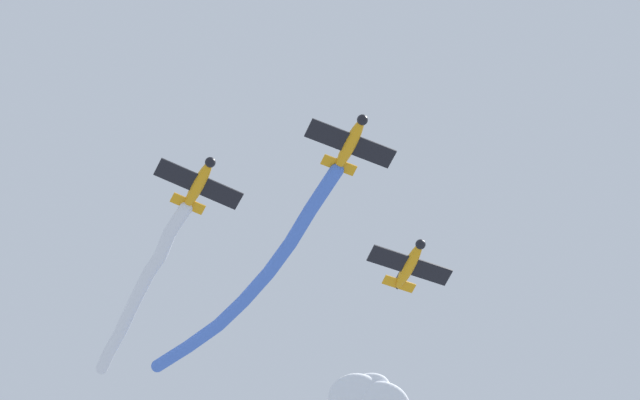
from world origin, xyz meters
The scene contains 5 objects.
airplane_lead centered at (-5.14, -3.87, 59.71)m, with size 6.05×4.59×1.49m.
smoke_trail_lead centered at (-0.79, -15.92, 59.58)m, with size 10.26×20.04×1.31m.
airplane_left_wing centered at (-11.24, -12.33, 59.71)m, with size 6.04×4.56×1.49m.
airplane_right_wing centered at (3.91, -9.05, 60.01)m, with size 6.05×4.62×1.49m.
smoke_trail_right_wing centered at (6.73, -19.58, 60.88)m, with size 5.28×17.93×3.13m.
Camera 1 is at (3.38, 27.07, 1.50)m, focal length 58.34 mm.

